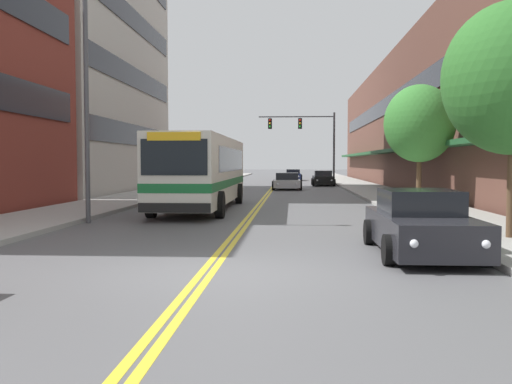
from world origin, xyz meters
TOP-DOWN VIEW (x-y plane):
  - ground_plane at (0.00, 37.00)m, footprint 240.00×240.00m
  - sidewalk_left at (-7.30, 37.00)m, footprint 3.60×106.00m
  - sidewalk_right at (7.30, 37.00)m, footprint 3.60×106.00m
  - centre_line at (0.00, 37.00)m, footprint 0.34×106.00m
  - storefront_row_right at (13.33, 37.00)m, footprint 9.10×68.00m
  - city_bus at (-2.35, 14.53)m, footprint 2.85×12.21m
  - car_red_parked_left_mid at (-4.42, 32.04)m, footprint 2.08×4.33m
  - car_charcoal_parked_right_foreground at (4.43, 2.47)m, footprint 2.09×4.85m
  - car_black_parked_right_mid at (4.30, 40.41)m, footprint 2.00×4.77m
  - car_silver_moving_lead at (1.19, 32.81)m, footprint 2.21×4.26m
  - car_navy_moving_second at (1.67, 54.53)m, footprint 2.01×4.38m
  - traffic_signal_mast at (2.91, 39.74)m, footprint 6.67×0.38m
  - street_lamp_left_near at (-5.00, 8.36)m, footprint 2.33×0.28m
  - street_tree_right_mid at (7.33, 15.95)m, footprint 3.19×3.19m
  - fire_hydrant at (5.95, 12.50)m, footprint 0.34×0.26m

SIDE VIEW (x-z plane):
  - ground_plane at x=0.00m, z-range 0.00..0.00m
  - centre_line at x=0.00m, z-range 0.00..0.01m
  - sidewalk_left at x=-7.30m, z-range 0.00..0.15m
  - sidewalk_right at x=7.30m, z-range 0.00..0.15m
  - fire_hydrant at x=5.95m, z-range 0.15..1.03m
  - car_silver_moving_lead at x=1.19m, z-range -0.04..1.22m
  - car_navy_moving_second at x=1.67m, z-range -0.04..1.23m
  - car_black_parked_right_mid at x=4.30m, z-range -0.05..1.29m
  - car_red_parked_left_mid at x=-4.42m, z-range -0.05..1.32m
  - car_charcoal_parked_right_foreground at x=4.43m, z-range -0.06..1.37m
  - city_bus at x=-2.35m, z-range 0.21..3.31m
  - street_tree_right_mid at x=7.33m, z-range 1.10..6.52m
  - traffic_signal_mast at x=2.91m, z-range 1.39..7.79m
  - street_lamp_left_near at x=-5.00m, z-range 0.77..9.17m
  - storefront_row_right at x=13.33m, z-range -0.01..10.87m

